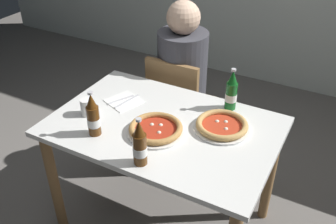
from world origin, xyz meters
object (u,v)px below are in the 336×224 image
object	(u,v)px
diner_seated	(182,88)
beer_bottle_left	(93,117)
pizza_margherita_near	(156,129)
beer_bottle_center	(140,145)
pizza_marinara_far	(222,126)
dining_table_main	(164,141)
chair_behind_table	(178,104)
paper_cup	(87,107)
beer_bottle_right	(231,92)
napkin_with_cutlery	(124,101)

from	to	relation	value
diner_seated	beer_bottle_left	bearing A→B (deg)	-93.29
pizza_margherita_near	beer_bottle_left	bearing A→B (deg)	-149.77
diner_seated	pizza_margherita_near	distance (m)	0.79
pizza_margherita_near	beer_bottle_center	size ratio (longest dim) A/B	1.21
pizza_marinara_far	dining_table_main	bearing A→B (deg)	-159.30
chair_behind_table	beer_bottle_left	xyz separation A→B (m)	(-0.05, -0.85, 0.37)
paper_cup	dining_table_main	bearing A→B (deg)	15.02
chair_behind_table	pizza_marinara_far	size ratio (longest dim) A/B	2.90
diner_seated	pizza_marinara_far	bearing A→B (deg)	-47.56
beer_bottle_left	beer_bottle_right	world-z (taller)	same
diner_seated	napkin_with_cutlery	distance (m)	0.60
beer_bottle_right	napkin_with_cutlery	world-z (taller)	beer_bottle_right
paper_cup	beer_bottle_center	bearing A→B (deg)	-23.88
napkin_with_cutlery	paper_cup	distance (m)	0.24
beer_bottle_right	paper_cup	world-z (taller)	beer_bottle_right
beer_bottle_right	paper_cup	distance (m)	0.80
chair_behind_table	pizza_marinara_far	bearing A→B (deg)	134.97
pizza_margherita_near	chair_behind_table	bearing A→B (deg)	107.37
dining_table_main	diner_seated	size ratio (longest dim) A/B	0.99
beer_bottle_left	beer_bottle_right	size ratio (longest dim) A/B	1.00
dining_table_main	beer_bottle_right	distance (m)	0.46
paper_cup	napkin_with_cutlery	bearing A→B (deg)	64.25
dining_table_main	chair_behind_table	size ratio (longest dim) A/B	1.41
beer_bottle_left	paper_cup	world-z (taller)	beer_bottle_left
diner_seated	paper_cup	world-z (taller)	diner_seated
chair_behind_table	diner_seated	world-z (taller)	diner_seated
diner_seated	chair_behind_table	bearing A→B (deg)	-89.73
pizza_margherita_near	napkin_with_cutlery	xyz separation A→B (m)	(-0.32, 0.18, -0.02)
chair_behind_table	beer_bottle_left	bearing A→B (deg)	86.31
dining_table_main	pizza_marinara_far	world-z (taller)	pizza_marinara_far
paper_cup	pizza_margherita_near	bearing A→B (deg)	4.14
beer_bottle_left	napkin_with_cutlery	distance (m)	0.35
dining_table_main	diner_seated	world-z (taller)	diner_seated
pizza_marinara_far	napkin_with_cutlery	world-z (taller)	pizza_marinara_far
pizza_margherita_near	pizza_marinara_far	xyz separation A→B (m)	(0.29, 0.19, 0.00)
diner_seated	napkin_with_cutlery	bearing A→B (deg)	-99.91
dining_table_main	pizza_margherita_near	bearing A→B (deg)	-90.74
diner_seated	pizza_marinara_far	xyz separation A→B (m)	(0.50, -0.55, 0.19)
paper_cup	beer_bottle_right	bearing A→B (deg)	32.90
diner_seated	pizza_margherita_near	xyz separation A→B (m)	(0.22, -0.74, 0.19)
dining_table_main	pizza_marinara_far	xyz separation A→B (m)	(0.29, 0.11, 0.14)
chair_behind_table	beer_bottle_right	size ratio (longest dim) A/B	3.44
napkin_with_cutlery	paper_cup	bearing A→B (deg)	-115.75
diner_seated	pizza_margherita_near	bearing A→B (deg)	-73.73
napkin_with_cutlery	paper_cup	xyz separation A→B (m)	(-0.10, -0.21, 0.04)
beer_bottle_center	beer_bottle_right	bearing A→B (deg)	73.00
diner_seated	beer_bottle_right	world-z (taller)	diner_seated
beer_bottle_center	paper_cup	distance (m)	0.52
pizza_marinara_far	beer_bottle_center	distance (m)	0.49
dining_table_main	diner_seated	distance (m)	0.70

